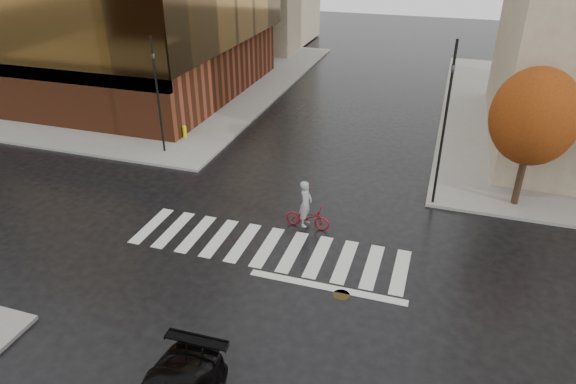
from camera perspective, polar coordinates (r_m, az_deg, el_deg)
name	(u,v)px	position (r m, az deg, el deg)	size (l,w,h in m)	color
ground	(263,254)	(21.18, -2.76, -6.86)	(120.00, 120.00, 0.00)	black
sidewalk_nw	(120,76)	(47.65, -18.20, 12.19)	(30.00, 30.00, 0.15)	gray
crosswalk	(267,247)	(21.56, -2.30, -6.12)	(12.00, 3.00, 0.01)	silver
tree_ne_a	(535,117)	(25.06, 25.71, 7.51)	(3.80, 3.80, 6.50)	black
cyclist	(307,212)	(22.45, 2.12, -2.26)	(2.02, 0.80, 2.27)	maroon
traffic_light_nw	(157,90)	(29.58, -14.35, 10.94)	(0.19, 0.16, 6.53)	black
traffic_light_ne	(446,115)	(23.71, 17.14, 8.22)	(0.16, 0.19, 7.63)	black
fire_hydrant	(184,131)	(32.36, -11.44, 6.71)	(0.28, 0.28, 0.78)	yellow
manhole	(341,295)	(19.17, 5.94, -11.31)	(0.64, 0.64, 0.01)	#3D3216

